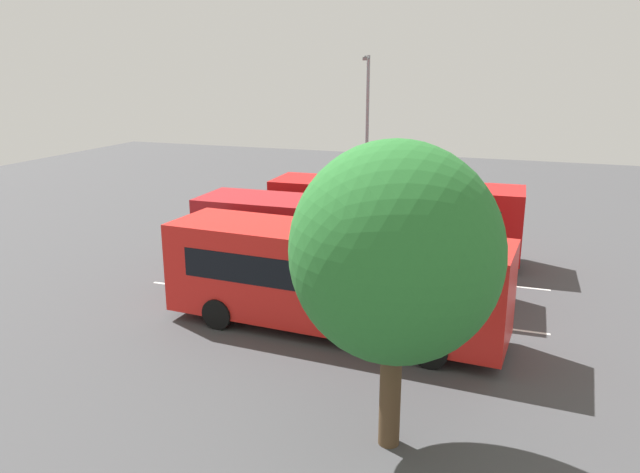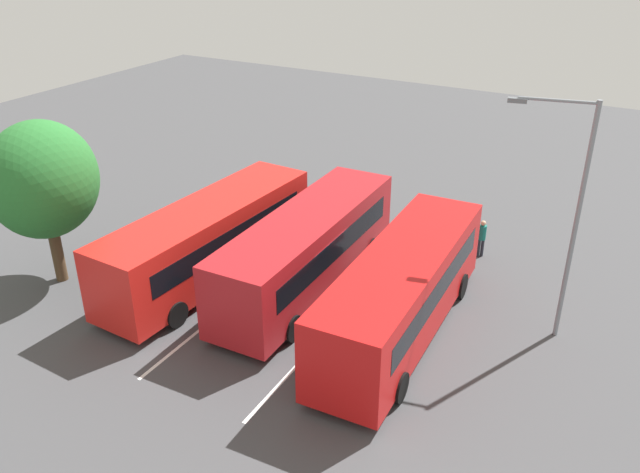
% 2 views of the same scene
% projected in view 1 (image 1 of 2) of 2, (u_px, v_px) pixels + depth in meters
% --- Properties ---
extents(ground_plane, '(67.56, 67.56, 0.00)m').
position_uv_depth(ground_plane, '(349.00, 286.00, 22.17)').
color(ground_plane, '#424244').
extents(bus_far_left, '(10.19, 2.95, 3.05)m').
position_uv_depth(bus_far_left, '(393.00, 216.00, 25.28)').
color(bus_far_left, red).
rests_on(bus_far_left, ground).
extents(bus_center_left, '(10.15, 2.82, 3.05)m').
position_uv_depth(bus_center_left, '(335.00, 241.00, 21.79)').
color(bus_center_left, '#AD191E').
rests_on(bus_center_left, ground).
extents(bus_center_right, '(10.21, 3.05, 3.05)m').
position_uv_depth(bus_center_right, '(332.00, 277.00, 18.07)').
color(bus_center_right, red).
rests_on(bus_center_right, ground).
extents(pedestrian, '(0.45, 0.45, 1.63)m').
position_uv_depth(pedestrian, '(252.00, 216.00, 28.38)').
color(pedestrian, '#232833').
rests_on(pedestrian, ground).
extents(street_lamp, '(0.71, 2.58, 8.07)m').
position_uv_depth(street_lamp, '(367.00, 130.00, 29.29)').
color(street_lamp, gray).
rests_on(street_lamp, ground).
extents(depot_tree, '(4.17, 3.75, 6.36)m').
position_uv_depth(depot_tree, '(395.00, 254.00, 11.89)').
color(depot_tree, '#4C3823').
rests_on(depot_tree, ground).
extents(lane_stripe_outer_left, '(13.61, 0.24, 0.01)m').
position_uv_depth(lane_stripe_outer_left, '(364.00, 270.00, 23.95)').
color(lane_stripe_outer_left, silver).
rests_on(lane_stripe_outer_left, ground).
extents(lane_stripe_inner_left, '(13.61, 0.24, 0.01)m').
position_uv_depth(lane_stripe_inner_left, '(331.00, 306.00, 20.39)').
color(lane_stripe_inner_left, silver).
rests_on(lane_stripe_inner_left, ground).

